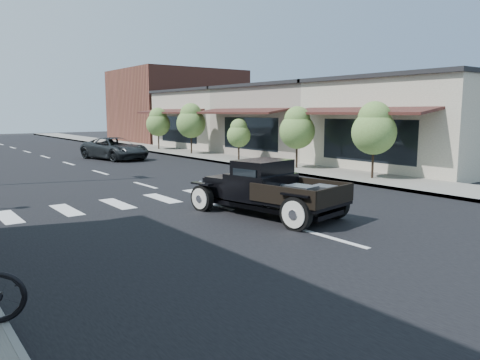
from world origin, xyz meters
TOP-DOWN VIEW (x-y plane):
  - ground at (0.00, 0.00)m, footprint 120.00×120.00m
  - road at (0.00, 15.00)m, footprint 14.00×80.00m
  - road_markings at (0.00, 10.00)m, footprint 12.00×60.00m
  - sidewalk_right at (8.50, 15.00)m, footprint 3.00×80.00m
  - storefront_near at (15.00, 4.00)m, footprint 10.00×9.00m
  - storefront_mid at (15.00, 13.00)m, footprint 10.00×9.00m
  - storefront_far at (15.00, 22.00)m, footprint 10.00×9.00m
  - far_building_right at (15.50, 32.00)m, footprint 11.00×10.00m
  - small_tree_a at (8.30, 2.31)m, footprint 1.87×1.87m
  - small_tree_b at (8.30, 6.96)m, footprint 1.78×1.78m
  - small_tree_c at (8.30, 11.86)m, footprint 1.39×1.39m
  - small_tree_d at (8.30, 17.25)m, footprint 1.96×1.96m
  - small_tree_e at (8.30, 22.07)m, footprint 1.80×1.80m
  - hotrod_pickup at (0.41, -0.13)m, footprint 3.03×5.02m
  - second_car at (3.07, 17.71)m, footprint 3.22×5.25m

SIDE VIEW (x-z plane):
  - ground at x=0.00m, z-range 0.00..0.00m
  - road_markings at x=0.00m, z-range -0.03..0.03m
  - road at x=0.00m, z-range 0.00..0.02m
  - sidewalk_right at x=8.50m, z-range 0.00..0.15m
  - second_car at x=3.07m, z-range 0.00..1.36m
  - hotrod_pickup at x=0.41m, z-range 0.00..1.63m
  - small_tree_c at x=8.30m, z-range 0.15..2.46m
  - small_tree_b at x=8.30m, z-range 0.15..3.11m
  - small_tree_e at x=8.30m, z-range 0.15..3.15m
  - small_tree_a at x=8.30m, z-range 0.15..3.27m
  - small_tree_d at x=8.30m, z-range 0.15..3.41m
  - storefront_near at x=15.00m, z-range 0.00..4.50m
  - storefront_mid at x=15.00m, z-range 0.00..4.50m
  - storefront_far at x=15.00m, z-range 0.00..4.50m
  - far_building_right at x=15.50m, z-range 0.00..7.00m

